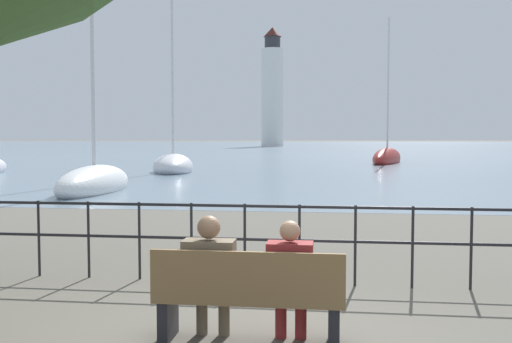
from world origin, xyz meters
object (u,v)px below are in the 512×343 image
object	(u,v)px
seated_person_left	(210,271)
sailboat_3	(95,183)
seated_person_right	(290,276)
sailboat_1	(387,158)
park_bench	(248,299)
sailboat_2	(173,165)
harbor_lighthouse	(272,91)

from	to	relation	value
seated_person_left	sailboat_3	distance (m)	15.81
seated_person_right	sailboat_1	distance (m)	39.28
park_bench	seated_person_left	xyz separation A→B (m)	(-0.38, 0.08, 0.23)
park_bench	sailboat_3	distance (m)	16.05
seated_person_right	seated_person_left	bearing A→B (deg)	-179.74
sailboat_1	sailboat_2	distance (m)	18.53
seated_person_right	harbor_lighthouse	distance (m)	123.64
seated_person_left	harbor_lighthouse	xyz separation A→B (m)	(-11.19, 122.51, 11.66)
seated_person_right	sailboat_2	bearing A→B (deg)	107.67
sailboat_1	park_bench	bearing A→B (deg)	-83.69
harbor_lighthouse	seated_person_left	bearing A→B (deg)	-84.78
seated_person_left	seated_person_right	distance (m)	0.76
seated_person_right	harbor_lighthouse	world-z (taller)	harbor_lighthouse
sailboat_2	seated_person_right	bearing A→B (deg)	-84.03
park_bench	sailboat_2	size ratio (longest dim) A/B	0.14
sailboat_1	sailboat_3	world-z (taller)	sailboat_1
park_bench	harbor_lighthouse	distance (m)	123.70
seated_person_left	sailboat_2	distance (m)	26.95
seated_person_right	sailboat_3	xyz separation A→B (m)	(-7.87, 14.11, -0.33)
seated_person_left	sailboat_2	size ratio (longest dim) A/B	0.09
sailboat_1	sailboat_3	size ratio (longest dim) A/B	1.57
park_bench	sailboat_1	world-z (taller)	sailboat_1
sailboat_1	sailboat_2	xyz separation A→B (m)	(-13.11, -13.10, -0.00)
seated_person_left	sailboat_3	xyz separation A→B (m)	(-7.12, 14.11, -0.36)
sailboat_2	sailboat_1	bearing A→B (deg)	33.28
seated_person_left	sailboat_3	size ratio (longest dim) A/B	0.16
seated_person_left	sailboat_1	distance (m)	39.39
park_bench	seated_person_left	size ratio (longest dim) A/B	1.48
park_bench	sailboat_1	distance (m)	39.41
seated_person_right	sailboat_3	bearing A→B (deg)	119.16
park_bench	harbor_lighthouse	size ratio (longest dim) A/B	0.07
sailboat_3	seated_person_right	bearing A→B (deg)	-63.59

